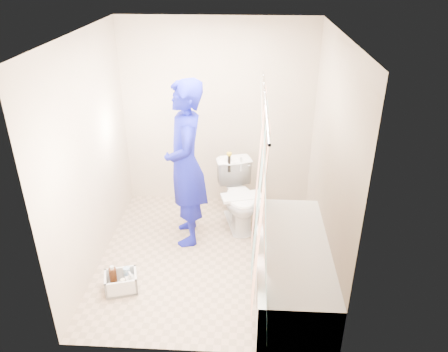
# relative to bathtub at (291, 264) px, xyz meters

# --- Properties ---
(floor) EXTENTS (2.60, 2.60, 0.00)m
(floor) POSITION_rel_bathtub_xyz_m (-0.85, 0.43, -0.27)
(floor) COLOR tan
(floor) RESTS_ON ground
(ceiling) EXTENTS (2.40, 2.60, 0.02)m
(ceiling) POSITION_rel_bathtub_xyz_m (-0.85, 0.43, 2.13)
(ceiling) COLOR white
(ceiling) RESTS_ON wall_back
(wall_back) EXTENTS (2.40, 0.02, 2.40)m
(wall_back) POSITION_rel_bathtub_xyz_m (-0.85, 1.73, 0.93)
(wall_back) COLOR tan
(wall_back) RESTS_ON ground
(wall_front) EXTENTS (2.40, 0.02, 2.40)m
(wall_front) POSITION_rel_bathtub_xyz_m (-0.85, -0.88, 0.93)
(wall_front) COLOR tan
(wall_front) RESTS_ON ground
(wall_left) EXTENTS (0.02, 2.60, 2.40)m
(wall_left) POSITION_rel_bathtub_xyz_m (-2.05, 0.43, 0.93)
(wall_left) COLOR tan
(wall_left) RESTS_ON ground
(wall_right) EXTENTS (0.02, 2.60, 2.40)m
(wall_right) POSITION_rel_bathtub_xyz_m (0.35, 0.43, 0.93)
(wall_right) COLOR tan
(wall_right) RESTS_ON ground
(bathtub) EXTENTS (0.70, 1.75, 0.50)m
(bathtub) POSITION_rel_bathtub_xyz_m (0.00, 0.00, 0.00)
(bathtub) COLOR white
(bathtub) RESTS_ON ground
(curtain_rod) EXTENTS (0.02, 1.90, 0.02)m
(curtain_rod) POSITION_rel_bathtub_xyz_m (-0.33, 0.00, 1.68)
(curtain_rod) COLOR silver
(curtain_rod) RESTS_ON wall_back
(shower_curtain) EXTENTS (0.06, 1.75, 1.80)m
(shower_curtain) POSITION_rel_bathtub_xyz_m (-0.33, 0.00, 0.75)
(shower_curtain) COLOR white
(shower_curtain) RESTS_ON curtain_rod
(toilet) EXTENTS (0.62, 0.85, 0.78)m
(toilet) POSITION_rel_bathtub_xyz_m (-0.55, 1.11, 0.12)
(toilet) COLOR white
(toilet) RESTS_ON ground
(tank_lid) EXTENTS (0.51, 0.32, 0.04)m
(tank_lid) POSITION_rel_bathtub_xyz_m (-0.52, 0.99, 0.19)
(tank_lid) COLOR white
(tank_lid) RESTS_ON toilet
(tank_internals) EXTENTS (0.19, 0.08, 0.25)m
(tank_internals) POSITION_rel_bathtub_xyz_m (-0.65, 1.30, 0.50)
(tank_internals) COLOR black
(tank_internals) RESTS_ON toilet
(plumber) EXTENTS (0.58, 0.77, 1.90)m
(plumber) POSITION_rel_bathtub_xyz_m (-1.14, 0.80, 0.68)
(plumber) COLOR #1010A6
(plumber) RESTS_ON ground
(cleaning_caddy) EXTENTS (0.37, 0.33, 0.24)m
(cleaning_caddy) POSITION_rel_bathtub_xyz_m (-1.68, -0.16, -0.18)
(cleaning_caddy) COLOR silver
(cleaning_caddy) RESTS_ON ground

